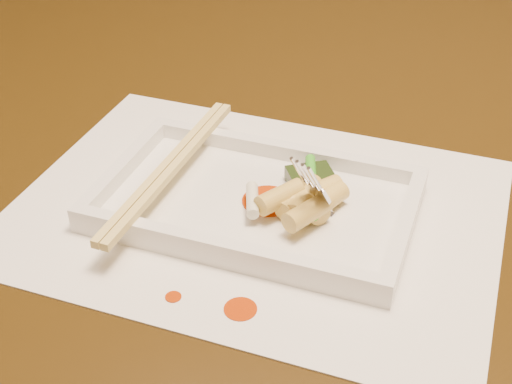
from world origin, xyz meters
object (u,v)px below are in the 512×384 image
(table, at_px, (382,230))
(fork, at_px, (349,129))
(chopstick_a, at_px, (166,166))
(placemat, at_px, (256,210))
(plate_base, at_px, (256,206))

(table, bearing_deg, fork, -98.80)
(fork, bearing_deg, chopstick_a, -173.25)
(placemat, relative_size, fork, 2.86)
(placemat, distance_m, chopstick_a, 0.09)
(table, height_order, chopstick_a, chopstick_a)
(plate_base, bearing_deg, table, 57.71)
(table, bearing_deg, plate_base, -122.29)
(placemat, xyz_separation_m, plate_base, (0.00, 0.00, 0.00))
(table, relative_size, fork, 10.00)
(chopstick_a, distance_m, fork, 0.16)
(table, xyz_separation_m, chopstick_a, (-0.17, -0.14, 0.13))
(placemat, xyz_separation_m, fork, (0.07, 0.02, 0.08))
(chopstick_a, height_order, fork, fork)
(placemat, bearing_deg, fork, 14.42)
(table, relative_size, plate_base, 5.38)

